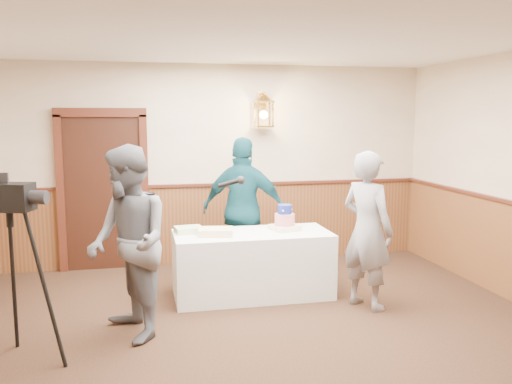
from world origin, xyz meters
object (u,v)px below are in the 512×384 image
(tv_camera_rig, at_px, (14,286))
(sheet_cake_green, at_px, (189,230))
(interviewer, at_px, (128,243))
(baker, at_px, (367,230))
(display_table, at_px, (252,264))
(tiered_cake, at_px, (285,220))
(sheet_cake_yellow, at_px, (216,232))
(assistant_p, at_px, (244,210))

(tv_camera_rig, bearing_deg, sheet_cake_green, 60.04)
(sheet_cake_green, xyz_separation_m, interviewer, (-0.66, -1.08, 0.13))
(baker, bearing_deg, display_table, 31.76)
(tv_camera_rig, bearing_deg, tiered_cake, 44.23)
(tiered_cake, xyz_separation_m, sheet_cake_yellow, (-0.84, -0.11, -0.08))
(sheet_cake_yellow, bearing_deg, tv_camera_rig, -145.37)
(baker, height_order, tv_camera_rig, baker)
(display_table, xyz_separation_m, sheet_cake_yellow, (-0.44, -0.06, 0.41))
(display_table, xyz_separation_m, baker, (1.14, -0.64, 0.49))
(sheet_cake_green, height_order, baker, baker)
(baker, bearing_deg, tiered_cake, 17.86)
(display_table, height_order, sheet_cake_yellow, sheet_cake_yellow)
(display_table, bearing_deg, assistant_p, 87.91)
(sheet_cake_yellow, xyz_separation_m, baker, (1.57, -0.58, 0.07))
(tv_camera_rig, bearing_deg, display_table, 47.18)
(sheet_cake_yellow, bearing_deg, sheet_cake_green, 145.76)
(sheet_cake_yellow, height_order, tv_camera_rig, tv_camera_rig)
(sheet_cake_green, xyz_separation_m, baker, (1.86, -0.78, 0.07))
(display_table, distance_m, assistant_p, 0.81)
(assistant_p, distance_m, tv_camera_rig, 3.04)
(sheet_cake_green, xyz_separation_m, tv_camera_rig, (-1.58, -1.48, -0.09))
(interviewer, bearing_deg, sheet_cake_green, 129.72)
(display_table, bearing_deg, interviewer, -145.54)
(baker, xyz_separation_m, assistant_p, (-1.11, 1.25, 0.05))
(tiered_cake, relative_size, baker, 0.21)
(baker, relative_size, assistant_p, 0.94)
(display_table, bearing_deg, tv_camera_rig, -149.69)
(interviewer, distance_m, tv_camera_rig, 1.03)
(display_table, relative_size, tiered_cake, 4.87)
(interviewer, height_order, tv_camera_rig, interviewer)
(sheet_cake_yellow, bearing_deg, tiered_cake, 7.53)
(tiered_cake, xyz_separation_m, assistant_p, (-0.38, 0.55, 0.04))
(tiered_cake, distance_m, sheet_cake_green, 1.13)
(interviewer, height_order, assistant_p, interviewer)
(display_table, height_order, baker, baker)
(interviewer, xyz_separation_m, baker, (2.51, 0.30, -0.05))
(sheet_cake_yellow, distance_m, assistant_p, 0.82)
(display_table, distance_m, tv_camera_rig, 2.68)
(tiered_cake, relative_size, tv_camera_rig, 0.24)
(assistant_p, height_order, tv_camera_rig, assistant_p)
(display_table, height_order, sheet_cake_green, sheet_cake_green)
(tiered_cake, bearing_deg, assistant_p, 124.34)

